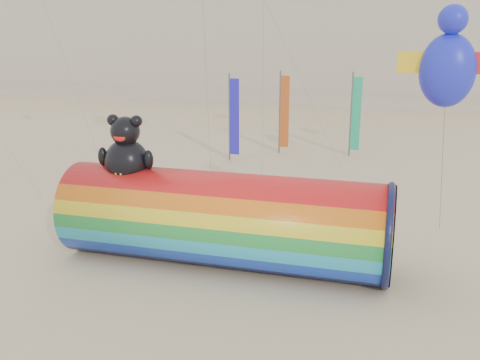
# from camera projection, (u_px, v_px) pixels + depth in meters

# --- Properties ---
(ground) EXTENTS (160.00, 160.00, 0.00)m
(ground) POSITION_uv_depth(u_px,v_px,m) (214.00, 257.00, 18.45)
(ground) COLOR #CCB58C
(ground) RESTS_ON ground
(hotel_building) EXTENTS (60.40, 15.40, 20.60)m
(hotel_building) POSITION_uv_depth(u_px,v_px,m) (242.00, 7.00, 61.44)
(hotel_building) COLOR #B7AD99
(hotel_building) RESTS_ON ground
(windsock_assembly) EXTENTS (10.74, 3.27, 4.95)m
(windsock_assembly) POSITION_uv_depth(u_px,v_px,m) (223.00, 217.00, 17.51)
(windsock_assembly) COLOR red
(windsock_assembly) RESTS_ON ground
(festival_banners) EXTENTS (7.48, 3.32, 5.20)m
(festival_banners) POSITION_uv_depth(u_px,v_px,m) (291.00, 114.00, 32.65)
(festival_banners) COLOR #59595E
(festival_banners) RESTS_ON ground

